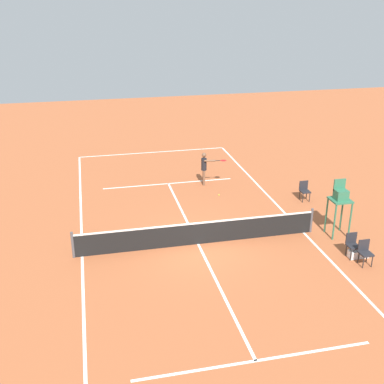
{
  "coord_description": "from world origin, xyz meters",
  "views": [
    {
      "loc": [
        3.99,
        16.62,
        9.28
      ],
      "look_at": [
        -0.54,
        -3.52,
        0.8
      ],
      "focal_mm": 45.11,
      "sensor_mm": 36.0,
      "label": 1
    }
  ],
  "objects_px": {
    "player_serving": "(205,166)",
    "courtside_chair_near": "(365,251)",
    "courtside_chair_mid": "(304,190)",
    "courtside_chair_far": "(353,244)",
    "umpire_chair": "(340,199)",
    "equipment_bag": "(358,254)",
    "tennis_ball": "(219,195)"
  },
  "relations": [
    {
      "from": "tennis_ball",
      "to": "equipment_bag",
      "type": "bearing_deg",
      "value": 116.75
    },
    {
      "from": "tennis_ball",
      "to": "umpire_chair",
      "type": "xyz_separation_m",
      "value": [
        -3.62,
        5.13,
        1.57
      ]
    },
    {
      "from": "player_serving",
      "to": "equipment_bag",
      "type": "bearing_deg",
      "value": 33.64
    },
    {
      "from": "courtside_chair_near",
      "to": "courtside_chair_far",
      "type": "distance_m",
      "value": 0.63
    },
    {
      "from": "player_serving",
      "to": "umpire_chair",
      "type": "bearing_deg",
      "value": 39.88
    },
    {
      "from": "courtside_chair_near",
      "to": "courtside_chair_far",
      "type": "bearing_deg",
      "value": -75.56
    },
    {
      "from": "umpire_chair",
      "to": "courtside_chair_far",
      "type": "xyz_separation_m",
      "value": [
        0.32,
        1.79,
        -1.07
      ]
    },
    {
      "from": "courtside_chair_mid",
      "to": "equipment_bag",
      "type": "xyz_separation_m",
      "value": [
        0.34,
        5.57,
        -0.38
      ]
    },
    {
      "from": "courtside_chair_near",
      "to": "courtside_chair_far",
      "type": "relative_size",
      "value": 1.0
    },
    {
      "from": "courtside_chair_near",
      "to": "player_serving",
      "type": "bearing_deg",
      "value": -67.51
    },
    {
      "from": "umpire_chair",
      "to": "courtside_chair_mid",
      "type": "height_order",
      "value": "umpire_chair"
    },
    {
      "from": "tennis_ball",
      "to": "courtside_chair_far",
      "type": "distance_m",
      "value": 7.68
    },
    {
      "from": "umpire_chair",
      "to": "courtside_chair_near",
      "type": "height_order",
      "value": "umpire_chair"
    },
    {
      "from": "player_serving",
      "to": "courtside_chair_far",
      "type": "xyz_separation_m",
      "value": [
        -3.62,
        8.52,
        -0.51
      ]
    },
    {
      "from": "courtside_chair_mid",
      "to": "courtside_chair_far",
      "type": "bearing_deg",
      "value": 83.99
    },
    {
      "from": "courtside_chair_far",
      "to": "umpire_chair",
      "type": "bearing_deg",
      "value": -100.26
    },
    {
      "from": "courtside_chair_mid",
      "to": "courtside_chair_far",
      "type": "distance_m",
      "value": 5.5
    },
    {
      "from": "equipment_bag",
      "to": "umpire_chair",
      "type": "bearing_deg",
      "value": -92.56
    },
    {
      "from": "umpire_chair",
      "to": "courtside_chair_near",
      "type": "distance_m",
      "value": 2.63
    },
    {
      "from": "tennis_ball",
      "to": "courtside_chair_mid",
      "type": "distance_m",
      "value": 4.16
    },
    {
      "from": "player_serving",
      "to": "umpire_chair",
      "type": "distance_m",
      "value": 7.83
    },
    {
      "from": "player_serving",
      "to": "courtside_chair_far",
      "type": "relative_size",
      "value": 1.84
    },
    {
      "from": "tennis_ball",
      "to": "equipment_bag",
      "type": "height_order",
      "value": "equipment_bag"
    },
    {
      "from": "courtside_chair_mid",
      "to": "equipment_bag",
      "type": "relative_size",
      "value": 1.25
    },
    {
      "from": "courtside_chair_far",
      "to": "equipment_bag",
      "type": "relative_size",
      "value": 1.25
    },
    {
      "from": "courtside_chair_mid",
      "to": "umpire_chair",
      "type": "bearing_deg",
      "value": 86.09
    },
    {
      "from": "tennis_ball",
      "to": "courtside_chair_near",
      "type": "distance_m",
      "value": 8.29
    },
    {
      "from": "player_serving",
      "to": "courtside_chair_near",
      "type": "xyz_separation_m",
      "value": [
        -3.78,
        9.13,
        -0.51
      ]
    },
    {
      "from": "player_serving",
      "to": "umpire_chair",
      "type": "relative_size",
      "value": 0.73
    },
    {
      "from": "umpire_chair",
      "to": "courtside_chair_mid",
      "type": "xyz_separation_m",
      "value": [
        -0.25,
        -3.68,
        -1.07
      ]
    },
    {
      "from": "tennis_ball",
      "to": "courtside_chair_near",
      "type": "bearing_deg",
      "value": 114.66
    },
    {
      "from": "tennis_ball",
      "to": "player_serving",
      "type": "bearing_deg",
      "value": -78.48
    }
  ]
}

